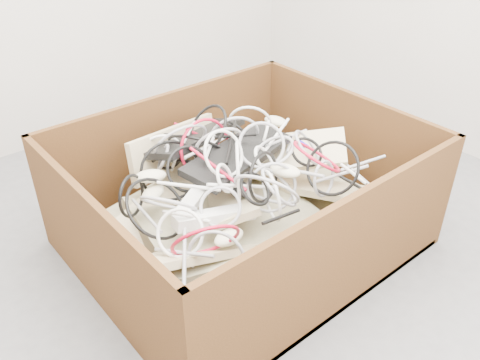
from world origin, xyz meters
TOP-DOWN VIEW (x-y plane):
  - ground at (0.00, 0.00)m, footprint 3.00×3.00m
  - cardboard_box at (0.06, 0.12)m, footprint 1.26×1.05m
  - keyboard_pile at (0.07, 0.16)m, footprint 1.06×0.87m
  - mice_scatter at (0.05, 0.02)m, footprint 0.85×0.77m
  - power_strip_left at (-0.15, 0.09)m, footprint 0.27×0.15m
  - power_strip_right at (-0.17, -0.03)m, footprint 0.31×0.11m
  - vga_plug at (0.38, 0.10)m, footprint 0.06×0.06m
  - cable_tangle at (-0.01, 0.11)m, footprint 1.03×0.83m

SIDE VIEW (x-z plane):
  - ground at x=0.00m, z-range 0.00..0.00m
  - cardboard_box at x=0.06m, z-range -0.13..0.39m
  - keyboard_pile at x=0.07m, z-range 0.11..0.46m
  - power_strip_right at x=-0.17m, z-range 0.28..0.38m
  - mice_scatter at x=0.05m, z-range 0.26..0.43m
  - vga_plug at x=0.38m, z-range 0.35..0.38m
  - power_strip_left at x=-0.15m, z-range 0.31..0.43m
  - cable_tangle at x=-0.01m, z-range 0.20..0.61m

